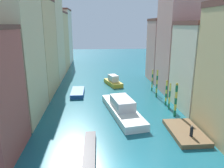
{
  "coord_description": "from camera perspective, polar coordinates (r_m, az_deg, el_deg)",
  "views": [
    {
      "loc": [
        -2.62,
        -16.56,
        12.83
      ],
      "look_at": [
        0.77,
        24.65,
        1.5
      ],
      "focal_mm": 35.0,
      "sensor_mm": 36.0,
      "label": 1
    }
  ],
  "objects": [
    {
      "name": "mooring_pole_1",
      "position": [
        34.82,
        14.81,
        -3.07
      ],
      "size": [
        0.29,
        0.29,
        4.21
      ],
      "color": "#197247",
      "rests_on": "ground"
    },
    {
      "name": "mooring_pole_0",
      "position": [
        32.27,
        16.33,
        -3.9
      ],
      "size": [
        0.39,
        0.39,
        4.98
      ],
      "color": "#197247",
      "rests_on": "ground"
    },
    {
      "name": "mooring_pole_3",
      "position": [
        40.12,
        11.64,
        0.19
      ],
      "size": [
        0.31,
        0.31,
        5.05
      ],
      "color": "#197247",
      "rests_on": "ground"
    },
    {
      "name": "mooring_pole_4",
      "position": [
        43.76,
        10.48,
        1.02
      ],
      "size": [
        0.28,
        0.28,
        4.34
      ],
      "color": "#197247",
      "rests_on": "ground"
    },
    {
      "name": "mooring_pole_2",
      "position": [
        36.5,
        13.98,
        -2.14
      ],
      "size": [
        0.32,
        0.32,
        4.23
      ],
      "color": "#197247",
      "rests_on": "ground"
    },
    {
      "name": "building_left_1",
      "position": [
        32.11,
        -25.96,
        11.0
      ],
      "size": [
        7.54,
        10.62,
        22.47
      ],
      "color": "beige",
      "rests_on": "ground"
    },
    {
      "name": "person_on_dock",
      "position": [
        26.82,
        20.08,
        -11.46
      ],
      "size": [
        0.36,
        0.36,
        1.38
      ],
      "color": "black",
      "rests_on": "waterfront_dock"
    },
    {
      "name": "ground_plane",
      "position": [
        43.1,
        -1.0,
        -2.0
      ],
      "size": [
        154.0,
        154.0,
        0.0
      ],
      "primitive_type": "plane",
      "color": "#196070"
    },
    {
      "name": "building_right_3",
      "position": [
        52.63,
        13.9,
        8.59
      ],
      "size": [
        7.54,
        7.89,
        14.1
      ],
      "color": "tan",
      "rests_on": "ground"
    },
    {
      "name": "gondola_black",
      "position": [
        23.08,
        -5.94,
        -17.74
      ],
      "size": [
        1.35,
        8.62,
        0.54
      ],
      "color": "black",
      "rests_on": "ground"
    },
    {
      "name": "building_left_3",
      "position": [
        54.15,
        -17.21,
        11.94
      ],
      "size": [
        7.54,
        11.6,
        20.5
      ],
      "color": "beige",
      "rests_on": "ground"
    },
    {
      "name": "building_right_1",
      "position": [
        36.09,
        22.87,
        4.29
      ],
      "size": [
        7.54,
        9.12,
        13.32
      ],
      "color": "beige",
      "rests_on": "ground"
    },
    {
      "name": "motorboat_0",
      "position": [
        41.88,
        -8.97,
        -2.17
      ],
      "size": [
        2.32,
        6.0,
        0.76
      ],
      "color": "#234C93",
      "rests_on": "ground"
    },
    {
      "name": "building_left_4",
      "position": [
        65.37,
        -14.98,
        10.69
      ],
      "size": [
        7.54,
        11.26,
        16.24
      ],
      "color": "#DBB77A",
      "rests_on": "ground"
    },
    {
      "name": "building_left_5",
      "position": [
        76.61,
        -13.54,
        11.93
      ],
      "size": [
        7.54,
        11.79,
        17.67
      ],
      "color": "beige",
      "rests_on": "ground"
    },
    {
      "name": "building_right_2",
      "position": [
        44.13,
        17.83,
        12.05
      ],
      "size": [
        7.54,
        8.91,
        21.7
      ],
      "color": "tan",
      "rests_on": "ground"
    },
    {
      "name": "waterfront_dock",
      "position": [
        28.4,
        18.62,
        -11.8
      ],
      "size": [
        3.64,
        6.63,
        0.53
      ],
      "color": "brown",
      "rests_on": "ground"
    },
    {
      "name": "motorboat_1",
      "position": [
        47.61,
        0.32,
        0.68
      ],
      "size": [
        3.85,
        6.33,
        2.23
      ],
      "color": "gold",
      "rests_on": "ground"
    },
    {
      "name": "building_left_2",
      "position": [
        42.91,
        -20.33,
        9.14
      ],
      "size": [
        7.54,
        11.73,
        17.79
      ],
      "color": "#DBB77A",
      "rests_on": "ground"
    },
    {
      "name": "vaporetto_white",
      "position": [
        32.42,
        2.66,
        -6.33
      ],
      "size": [
        5.42,
        13.07,
        2.45
      ],
      "color": "white",
      "rests_on": "ground"
    }
  ]
}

